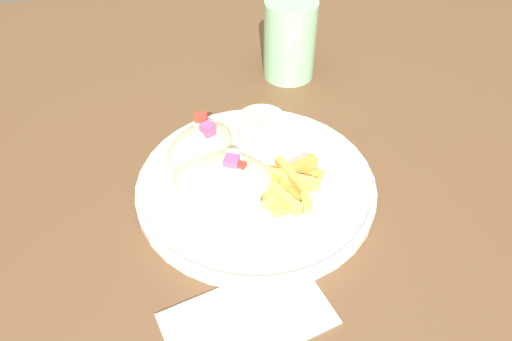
% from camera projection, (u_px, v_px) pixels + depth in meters
% --- Properties ---
extents(table, '(1.31, 1.31, 0.75)m').
position_uv_depth(table, '(276.00, 225.00, 0.69)').
color(table, brown).
rests_on(table, ground_plane).
extents(napkin, '(0.18, 0.12, 0.00)m').
position_uv_depth(napkin, '(248.00, 319.00, 0.50)').
color(napkin, white).
rests_on(napkin, table).
extents(plate, '(0.30, 0.30, 0.02)m').
position_uv_depth(plate, '(256.00, 184.00, 0.63)').
color(plate, white).
rests_on(plate, table).
extents(pita_sandwich_near, '(0.14, 0.11, 0.05)m').
position_uv_depth(pita_sandwich_near, '(223.00, 180.00, 0.60)').
color(pita_sandwich_near, beige).
rests_on(pita_sandwich_near, plate).
extents(pita_sandwich_far, '(0.12, 0.12, 0.06)m').
position_uv_depth(pita_sandwich_far, '(200.00, 148.00, 0.64)').
color(pita_sandwich_far, beige).
rests_on(pita_sandwich_far, plate).
extents(fries_pile, '(0.09, 0.10, 0.03)m').
position_uv_depth(fries_pile, '(289.00, 185.00, 0.61)').
color(fries_pile, '#E5B251').
rests_on(fries_pile, plate).
extents(sauce_ramekin, '(0.07, 0.07, 0.04)m').
position_uv_depth(sauce_ramekin, '(264.00, 127.00, 0.67)').
color(sauce_ramekin, white).
rests_on(sauce_ramekin, plate).
extents(water_glass, '(0.08, 0.08, 0.13)m').
position_uv_depth(water_glass, '(290.00, 43.00, 0.79)').
color(water_glass, '#8CCC93').
rests_on(water_glass, table).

